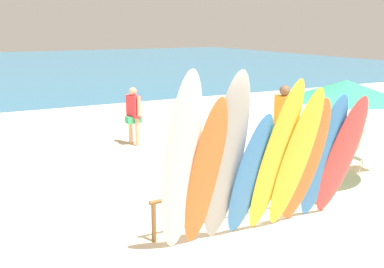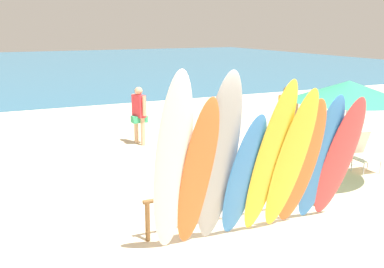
{
  "view_description": "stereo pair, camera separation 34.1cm",
  "coord_description": "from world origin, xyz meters",
  "px_view_note": "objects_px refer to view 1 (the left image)",
  "views": [
    {
      "loc": [
        -3.93,
        -5.69,
        3.02
      ],
      "look_at": [
        0.0,
        1.73,
        1.06
      ],
      "focal_mm": 43.64,
      "sensor_mm": 36.0,
      "label": 1
    },
    {
      "loc": [
        -3.62,
        -5.85,
        3.02
      ],
      "look_at": [
        0.0,
        1.73,
        1.06
      ],
      "focal_mm": 43.64,
      "sensor_mm": 36.0,
      "label": 2
    }
  ],
  "objects_px": {
    "surfboard_yellow_5": "(295,161)",
    "surfboard_blue_7": "(323,158)",
    "surfboard_white_0": "(181,166)",
    "beach_chair_red": "(357,149)",
    "surfboard_orange_1": "(205,175)",
    "beachgoer_strolling": "(284,119)",
    "surfboard_grey_2": "(226,161)",
    "surfboard_rack": "(244,191)",
    "surfboard_blue_3": "(250,177)",
    "beach_umbrella": "(346,90)",
    "surfboard_yellow_4": "(275,160)",
    "beachgoer_by_water": "(133,112)",
    "surfboard_red_8": "(341,157)",
    "surfboard_orange_6": "(305,163)"
  },
  "relations": [
    {
      "from": "surfboard_orange_1",
      "to": "beach_chair_red",
      "type": "distance_m",
      "value": 5.14
    },
    {
      "from": "surfboard_yellow_5",
      "to": "beach_umbrella",
      "type": "relative_size",
      "value": 1.1
    },
    {
      "from": "surfboard_blue_3",
      "to": "surfboard_blue_7",
      "type": "bearing_deg",
      "value": -5.32
    },
    {
      "from": "surfboard_blue_3",
      "to": "beachgoer_by_water",
      "type": "xyz_separation_m",
      "value": [
        0.54,
        5.94,
        -0.1
      ]
    },
    {
      "from": "surfboard_blue_3",
      "to": "surfboard_orange_6",
      "type": "distance_m",
      "value": 0.96
    },
    {
      "from": "surfboard_grey_2",
      "to": "surfboard_yellow_4",
      "type": "xyz_separation_m",
      "value": [
        0.75,
        -0.09,
        -0.07
      ]
    },
    {
      "from": "surfboard_white_0",
      "to": "surfboard_orange_1",
      "type": "distance_m",
      "value": 0.41
    },
    {
      "from": "surfboard_rack",
      "to": "surfboard_blue_3",
      "type": "height_order",
      "value": "surfboard_blue_3"
    },
    {
      "from": "surfboard_red_8",
      "to": "beachgoer_by_water",
      "type": "bearing_deg",
      "value": 102.9
    },
    {
      "from": "surfboard_orange_6",
      "to": "beach_umbrella",
      "type": "relative_size",
      "value": 1.01
    },
    {
      "from": "surfboard_red_8",
      "to": "beachgoer_by_water",
      "type": "distance_m",
      "value": 6.1
    },
    {
      "from": "beach_chair_red",
      "to": "surfboard_orange_1",
      "type": "bearing_deg",
      "value": -153.35
    },
    {
      "from": "surfboard_blue_3",
      "to": "surfboard_red_8",
      "type": "bearing_deg",
      "value": -6.84
    },
    {
      "from": "surfboard_orange_1",
      "to": "surfboard_yellow_4",
      "type": "xyz_separation_m",
      "value": [
        1.06,
        -0.11,
        0.09
      ]
    },
    {
      "from": "surfboard_blue_3",
      "to": "beach_umbrella",
      "type": "relative_size",
      "value": 0.94
    },
    {
      "from": "surfboard_blue_3",
      "to": "surfboard_red_8",
      "type": "relative_size",
      "value": 0.93
    },
    {
      "from": "surfboard_orange_6",
      "to": "surfboard_red_8",
      "type": "bearing_deg",
      "value": 3.47
    },
    {
      "from": "surfboard_grey_2",
      "to": "surfboard_yellow_4",
      "type": "relative_size",
      "value": 1.04
    },
    {
      "from": "surfboard_rack",
      "to": "surfboard_white_0",
      "type": "bearing_deg",
      "value": -156.24
    },
    {
      "from": "surfboard_orange_1",
      "to": "surfboard_blue_7",
      "type": "distance_m",
      "value": 2.07
    },
    {
      "from": "beachgoer_strolling",
      "to": "surfboard_rack",
      "type": "bearing_deg",
      "value": 133.75
    },
    {
      "from": "surfboard_white_0",
      "to": "beach_chair_red",
      "type": "xyz_separation_m",
      "value": [
        5.13,
        1.82,
        -0.84
      ]
    },
    {
      "from": "surfboard_yellow_4",
      "to": "beach_umbrella",
      "type": "relative_size",
      "value": 1.16
    },
    {
      "from": "surfboard_orange_6",
      "to": "surfboard_blue_7",
      "type": "distance_m",
      "value": 0.4
    },
    {
      "from": "surfboard_yellow_5",
      "to": "surfboard_blue_7",
      "type": "bearing_deg",
      "value": 8.12
    },
    {
      "from": "surfboard_yellow_5",
      "to": "beach_chair_red",
      "type": "distance_m",
      "value": 3.92
    },
    {
      "from": "surfboard_yellow_5",
      "to": "beach_chair_red",
      "type": "xyz_separation_m",
      "value": [
        3.36,
        1.92,
        -0.69
      ]
    },
    {
      "from": "surfboard_yellow_4",
      "to": "beach_chair_red",
      "type": "distance_m",
      "value": 4.24
    },
    {
      "from": "surfboard_blue_3",
      "to": "surfboard_yellow_5",
      "type": "bearing_deg",
      "value": -14.82
    },
    {
      "from": "surfboard_white_0",
      "to": "beachgoer_strolling",
      "type": "xyz_separation_m",
      "value": [
        3.98,
        2.9,
        -0.27
      ]
    },
    {
      "from": "surfboard_blue_3",
      "to": "surfboard_white_0",
      "type": "bearing_deg",
      "value": 175.69
    },
    {
      "from": "surfboard_grey_2",
      "to": "beach_chair_red",
      "type": "bearing_deg",
      "value": 23.64
    },
    {
      "from": "surfboard_white_0",
      "to": "beach_umbrella",
      "type": "bearing_deg",
      "value": 20.97
    },
    {
      "from": "surfboard_rack",
      "to": "beach_umbrella",
      "type": "relative_size",
      "value": 1.47
    },
    {
      "from": "surfboard_red_8",
      "to": "beachgoer_strolling",
      "type": "height_order",
      "value": "surfboard_red_8"
    },
    {
      "from": "surfboard_white_0",
      "to": "surfboard_grey_2",
      "type": "bearing_deg",
      "value": 3.63
    },
    {
      "from": "surfboard_red_8",
      "to": "beach_umbrella",
      "type": "height_order",
      "value": "surfboard_red_8"
    },
    {
      "from": "surfboard_yellow_4",
      "to": "beachgoer_by_water",
      "type": "bearing_deg",
      "value": 84.28
    },
    {
      "from": "surfboard_white_0",
      "to": "beach_umbrella",
      "type": "distance_m",
      "value": 4.4
    },
    {
      "from": "surfboard_rack",
      "to": "surfboard_grey_2",
      "type": "distance_m",
      "value": 1.21
    },
    {
      "from": "surfboard_white_0",
      "to": "surfboard_blue_3",
      "type": "xyz_separation_m",
      "value": [
        1.08,
        0.02,
        -0.31
      ]
    },
    {
      "from": "surfboard_rack",
      "to": "beachgoer_strolling",
      "type": "xyz_separation_m",
      "value": [
        2.59,
        2.29,
        0.51
      ]
    },
    {
      "from": "surfboard_orange_1",
      "to": "surfboard_yellow_5",
      "type": "xyz_separation_m",
      "value": [
        1.41,
        -0.12,
        0.02
      ]
    },
    {
      "from": "beachgoer_by_water",
      "to": "beach_umbrella",
      "type": "xyz_separation_m",
      "value": [
        2.54,
        -4.64,
        0.96
      ]
    },
    {
      "from": "surfboard_blue_3",
      "to": "surfboard_yellow_4",
      "type": "height_order",
      "value": "surfboard_yellow_4"
    },
    {
      "from": "surfboard_white_0",
      "to": "surfboard_yellow_5",
      "type": "relative_size",
      "value": 1.11
    },
    {
      "from": "beach_chair_red",
      "to": "surfboard_rack",
      "type": "bearing_deg",
      "value": -156.15
    },
    {
      "from": "surfboard_blue_7",
      "to": "surfboard_blue_3",
      "type": "bearing_deg",
      "value": -177.74
    },
    {
      "from": "surfboard_yellow_4",
      "to": "surfboard_blue_7",
      "type": "relative_size",
      "value": 1.15
    },
    {
      "from": "surfboard_grey_2",
      "to": "surfboard_yellow_4",
      "type": "bearing_deg",
      "value": -5.49
    }
  ]
}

